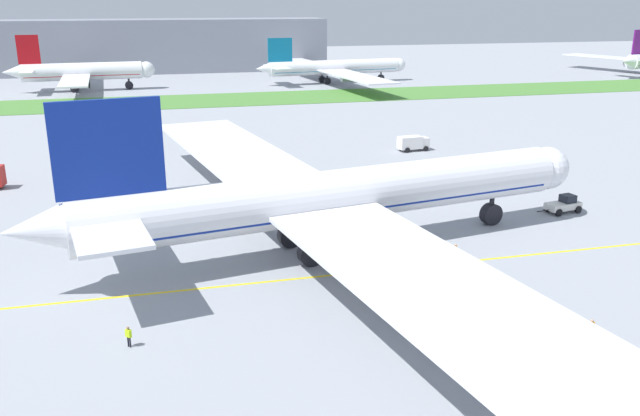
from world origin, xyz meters
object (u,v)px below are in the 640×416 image
at_px(pushback_tug, 564,205).
at_px(ground_crew_wingwalker_starboard, 128,335).
at_px(airliner_foreground, 328,198).
at_px(parked_airliner_far_centre, 81,72).
at_px(ground_crew_wingwalker_port, 591,327).
at_px(parked_airliner_far_right, 332,68).
at_px(service_truck_fuel_bowser, 413,143).
at_px(ground_crew_marshaller_front, 455,250).

bearing_deg(pushback_tug, ground_crew_wingwalker_starboard, -157.62).
bearing_deg(airliner_foreground, parked_airliner_far_centre, 104.42).
bearing_deg(ground_crew_wingwalker_port, airliner_foreground, 122.75).
bearing_deg(parked_airliner_far_centre, airliner_foreground, -75.58).
relative_size(airliner_foreground, ground_crew_wingwalker_starboard, 58.55).
xyz_separation_m(ground_crew_wingwalker_starboard, parked_airliner_far_right, (57.27, 152.06, 3.68)).
height_order(ground_crew_wingwalker_port, parked_airliner_far_centre, parked_airliner_far_centre).
relative_size(pushback_tug, service_truck_fuel_bowser, 1.14).
height_order(parked_airliner_far_centre, parked_airliner_far_right, parked_airliner_far_centre).
xyz_separation_m(ground_crew_wingwalker_port, service_truck_fuel_bowser, (11.59, 64.87, 0.39)).
relative_size(ground_crew_marshaller_front, ground_crew_wingwalker_starboard, 0.94).
height_order(pushback_tug, parked_airliner_far_centre, parked_airliner_far_centre).
height_order(service_truck_fuel_bowser, parked_airliner_far_right, parked_airliner_far_right).
bearing_deg(ground_crew_wingwalker_starboard, service_truck_fuel_bowser, 51.41).
xyz_separation_m(ground_crew_wingwalker_port, ground_crew_wingwalker_starboard, (-34.21, 7.46, 0.01)).
height_order(airliner_foreground, ground_crew_marshaller_front, airliner_foreground).
bearing_deg(ground_crew_marshaller_front, ground_crew_wingwalker_starboard, -162.03).
relative_size(ground_crew_wingwalker_port, parked_airliner_far_centre, 0.03).
bearing_deg(airliner_foreground, ground_crew_wingwalker_port, -57.25).
distance_m(ground_crew_marshaller_front, service_truck_fuel_bowser, 49.43).
relative_size(airliner_foreground, pushback_tug, 15.90).
distance_m(ground_crew_wingwalker_port, parked_airliner_far_centre, 167.04).
xyz_separation_m(ground_crew_wingwalker_port, parked_airliner_far_centre, (-49.80, 159.38, 4.25)).
height_order(pushback_tug, ground_crew_wingwalker_starboard, pushback_tug).
relative_size(airliner_foreground, parked_airliner_far_centre, 1.58).
xyz_separation_m(ground_crew_marshaller_front, service_truck_fuel_bowser, (14.50, 47.26, 0.44)).
height_order(ground_crew_wingwalker_starboard, parked_airliner_far_right, parked_airliner_far_right).
xyz_separation_m(airliner_foreground, parked_airliner_far_right, (37.77, 136.64, -1.04)).
distance_m(airliner_foreground, ground_crew_marshaller_front, 13.78).
bearing_deg(parked_airliner_far_right, parked_airliner_far_centre, -179.90).
distance_m(pushback_tug, service_truck_fuel_bowser, 36.85).
height_order(ground_crew_wingwalker_starboard, parked_airliner_far_centre, parked_airliner_far_centre).
xyz_separation_m(airliner_foreground, ground_crew_wingwalker_starboard, (-19.50, -15.42, -4.72)).
bearing_deg(ground_crew_wingwalker_port, parked_airliner_far_centre, 107.35).
bearing_deg(parked_airliner_far_centre, pushback_tug, -63.15).
relative_size(parked_airliner_far_centre, parked_airliner_far_right, 0.79).
bearing_deg(airliner_foreground, ground_crew_wingwalker_starboard, -141.67).
bearing_deg(ground_crew_wingwalker_starboard, airliner_foreground, 38.33).
bearing_deg(airliner_foreground, ground_crew_marshaller_front, -24.03).
bearing_deg(service_truck_fuel_bowser, pushback_tug, -82.29).
relative_size(pushback_tug, ground_crew_wingwalker_port, 3.72).
height_order(ground_crew_wingwalker_port, service_truck_fuel_bowser, service_truck_fuel_bowser).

